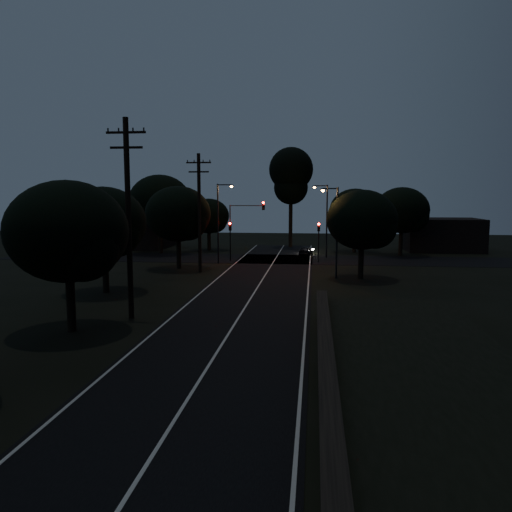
# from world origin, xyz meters

# --- Properties ---
(ground) EXTENTS (160.00, 160.00, 0.00)m
(ground) POSITION_xyz_m (0.00, 0.00, 0.00)
(ground) COLOR black
(road_surface) EXTENTS (60.00, 70.00, 0.03)m
(road_surface) POSITION_xyz_m (0.00, 31.12, 0.01)
(road_surface) COLOR black
(road_surface) RESTS_ON ground
(retaining_wall) EXTENTS (6.93, 26.00, 1.60)m
(retaining_wall) POSITION_xyz_m (7.74, 3.00, 0.62)
(retaining_wall) COLOR black
(retaining_wall) RESTS_ON ground
(utility_pole_mid) EXTENTS (2.20, 0.30, 11.00)m
(utility_pole_mid) POSITION_xyz_m (-6.00, 15.00, 5.74)
(utility_pole_mid) COLOR black
(utility_pole_mid) RESTS_ON ground
(utility_pole_far) EXTENTS (2.20, 0.30, 10.50)m
(utility_pole_far) POSITION_xyz_m (-6.00, 32.00, 5.48)
(utility_pole_far) COLOR black
(utility_pole_far) RESTS_ON ground
(tree_left_b) EXTENTS (5.98, 5.98, 7.60)m
(tree_left_b) POSITION_xyz_m (-7.79, 11.88, 4.93)
(tree_left_b) COLOR black
(tree_left_b) RESTS_ON ground
(tree_left_c) EXTENTS (5.91, 5.91, 7.46)m
(tree_left_c) POSITION_xyz_m (-10.29, 21.88, 4.82)
(tree_left_c) COLOR black
(tree_left_c) RESTS_ON ground
(tree_left_d) EXTENTS (6.09, 6.09, 7.73)m
(tree_left_d) POSITION_xyz_m (-8.28, 33.88, 5.01)
(tree_left_d) COLOR black
(tree_left_d) RESTS_ON ground
(tree_far_nw) EXTENTS (5.11, 5.11, 6.47)m
(tree_far_nw) POSITION_xyz_m (-8.82, 49.90, 4.19)
(tree_far_nw) COLOR black
(tree_far_nw) RESTS_ON ground
(tree_far_w) EXTENTS (7.29, 7.29, 9.29)m
(tree_far_w) POSITION_xyz_m (-13.74, 45.85, 6.04)
(tree_far_w) COLOR black
(tree_far_w) RESTS_ON ground
(tree_far_ne) EXTENTS (6.08, 6.08, 7.69)m
(tree_far_ne) POSITION_xyz_m (9.21, 49.88, 4.97)
(tree_far_ne) COLOR black
(tree_far_ne) RESTS_ON ground
(tree_far_e) EXTENTS (6.14, 6.14, 7.80)m
(tree_far_e) POSITION_xyz_m (14.22, 46.88, 5.05)
(tree_far_e) COLOR black
(tree_far_e) RESTS_ON ground
(tree_right_a) EXTENTS (5.76, 5.76, 7.32)m
(tree_right_a) POSITION_xyz_m (8.20, 29.88, 4.75)
(tree_right_a) COLOR black
(tree_right_a) RESTS_ON ground
(tall_pine) EXTENTS (5.79, 5.79, 13.16)m
(tall_pine) POSITION_xyz_m (1.00, 55.00, 9.48)
(tall_pine) COLOR black
(tall_pine) RESTS_ON ground
(building_left) EXTENTS (10.00, 8.00, 4.40)m
(building_left) POSITION_xyz_m (-20.00, 52.00, 2.20)
(building_left) COLOR black
(building_left) RESTS_ON ground
(building_right) EXTENTS (9.00, 7.00, 4.00)m
(building_right) POSITION_xyz_m (20.00, 53.00, 2.00)
(building_right) COLOR black
(building_right) RESTS_ON ground
(signal_left) EXTENTS (0.28, 0.35, 4.10)m
(signal_left) POSITION_xyz_m (-4.60, 39.99, 2.84)
(signal_left) COLOR black
(signal_left) RESTS_ON ground
(signal_right) EXTENTS (0.28, 0.35, 4.10)m
(signal_right) POSITION_xyz_m (4.60, 39.99, 2.84)
(signal_right) COLOR black
(signal_right) RESTS_ON ground
(signal_mast) EXTENTS (3.70, 0.35, 6.25)m
(signal_mast) POSITION_xyz_m (-2.91, 39.99, 4.34)
(signal_mast) COLOR black
(signal_mast) RESTS_ON ground
(streetlight_a) EXTENTS (1.66, 0.26, 8.00)m
(streetlight_a) POSITION_xyz_m (-5.31, 38.00, 4.64)
(streetlight_a) COLOR black
(streetlight_a) RESTS_ON ground
(streetlight_b) EXTENTS (1.66, 0.26, 8.00)m
(streetlight_b) POSITION_xyz_m (5.31, 44.00, 4.64)
(streetlight_b) COLOR black
(streetlight_b) RESTS_ON ground
(streetlight_c) EXTENTS (1.46, 0.26, 7.50)m
(streetlight_c) POSITION_xyz_m (5.83, 30.00, 4.35)
(streetlight_c) COLOR black
(streetlight_c) RESTS_ON ground
(car) EXTENTS (1.70, 3.26, 1.06)m
(car) POSITION_xyz_m (3.20, 46.00, 0.53)
(car) COLOR black
(car) RESTS_ON ground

